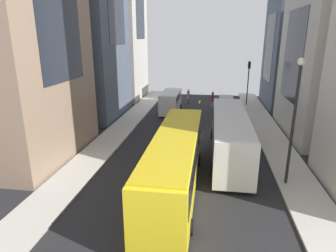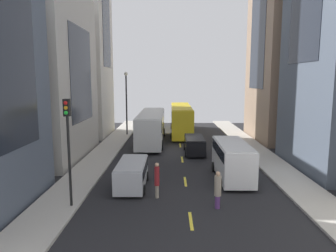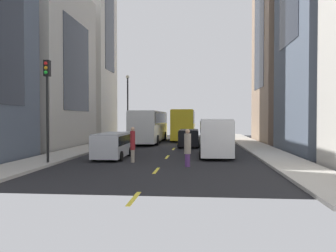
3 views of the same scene
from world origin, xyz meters
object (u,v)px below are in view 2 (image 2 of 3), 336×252
(car_black_0, at_px, (194,144))
(car_silver_1, at_px, (132,172))
(pedestrian_walking_far, at_px, (218,189))
(traffic_light_near_corner, at_px, (68,132))
(pedestrian_crossing_mid, at_px, (157,179))
(streetcar_yellow, at_px, (181,117))
(city_bus_white, at_px, (151,124))
(delivery_van_white, at_px, (232,158))

(car_black_0, distance_m, car_silver_1, 10.49)
(pedestrian_walking_far, bearing_deg, traffic_light_near_corner, -140.85)
(car_black_0, bearing_deg, pedestrian_crossing_mid, -105.12)
(pedestrian_crossing_mid, bearing_deg, streetcar_yellow, -155.54)
(city_bus_white, bearing_deg, car_silver_1, -91.38)
(city_bus_white, distance_m, streetcar_yellow, 6.90)
(city_bus_white, distance_m, car_black_0, 6.99)
(city_bus_white, bearing_deg, delivery_van_white, -63.57)
(pedestrian_crossing_mid, relative_size, traffic_light_near_corner, 0.37)
(streetcar_yellow, distance_m, car_black_0, 11.40)
(car_black_0, xyz_separation_m, traffic_light_near_corner, (-7.60, -12.77, 3.23))
(pedestrian_walking_far, distance_m, pedestrian_crossing_mid, 3.64)
(streetcar_yellow, xyz_separation_m, traffic_light_near_corner, (-6.70, -24.07, 2.04))
(pedestrian_crossing_mid, height_order, traffic_light_near_corner, traffic_light_near_corner)
(car_silver_1, xyz_separation_m, pedestrian_crossing_mid, (1.70, -1.86, 0.16))
(delivery_van_white, bearing_deg, streetcar_yellow, 98.89)
(streetcar_yellow, distance_m, pedestrian_crossing_mid, 22.65)
(delivery_van_white, xyz_separation_m, car_black_0, (-2.05, 7.60, -0.58))
(streetcar_yellow, distance_m, pedestrian_walking_far, 24.07)
(pedestrian_walking_far, xyz_separation_m, traffic_light_near_corner, (-7.90, -0.06, 3.08))
(pedestrian_walking_far, distance_m, traffic_light_near_corner, 8.47)
(city_bus_white, distance_m, pedestrian_crossing_mid, 16.64)
(delivery_van_white, relative_size, pedestrian_walking_far, 2.83)
(pedestrian_crossing_mid, bearing_deg, traffic_light_near_corner, -41.45)
(car_silver_1, relative_size, pedestrian_walking_far, 2.14)
(delivery_van_white, xyz_separation_m, traffic_light_near_corner, (-9.66, -5.17, 2.65))
(car_black_0, height_order, traffic_light_near_corner, traffic_light_near_corner)
(car_silver_1, bearing_deg, delivery_van_white, 14.56)
(car_silver_1, relative_size, pedestrian_crossing_mid, 2.08)
(streetcar_yellow, bearing_deg, traffic_light_near_corner, -105.55)
(city_bus_white, bearing_deg, car_black_0, -50.63)
(pedestrian_walking_far, bearing_deg, car_silver_1, -174.95)
(city_bus_white, bearing_deg, traffic_light_near_corner, -100.09)
(streetcar_yellow, xyz_separation_m, delivery_van_white, (2.95, -18.90, -0.61))
(city_bus_white, relative_size, pedestrian_crossing_mid, 5.80)
(city_bus_white, xyz_separation_m, streetcar_yellow, (3.48, 5.96, 0.12))
(car_silver_1, bearing_deg, pedestrian_crossing_mid, -47.58)
(pedestrian_walking_far, bearing_deg, streetcar_yellow, 131.57)
(city_bus_white, relative_size, car_silver_1, 2.79)
(car_silver_1, height_order, traffic_light_near_corner, traffic_light_near_corner)
(delivery_van_white, height_order, pedestrian_crossing_mid, delivery_van_white)
(delivery_van_white, distance_m, traffic_light_near_corner, 11.27)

